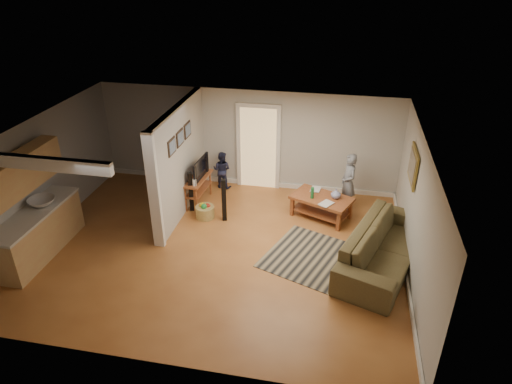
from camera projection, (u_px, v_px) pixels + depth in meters
The scene contains 11 objects.
ground at pixel (217, 249), 9.37m from camera, with size 7.50×7.50×0.00m, color brown.
room_shell at pixel (169, 172), 9.23m from camera, with size 7.54×6.02×2.52m.
area_rug at pixel (328, 263), 8.95m from camera, with size 2.39×1.74×0.01m, color black.
sofa at pixel (382, 264), 8.91m from camera, with size 2.80×1.10×0.82m, color #423E21.
coffee_table at pixel (322, 202), 10.30m from camera, with size 1.51×1.22×0.78m.
tv_console at pixel (198, 180), 10.79m from camera, with size 0.48×1.10×0.92m.
speaker_left at pixel (224, 200), 10.14m from camera, with size 0.10×0.10×1.02m, color black.
speaker_right at pixel (191, 192), 10.53m from camera, with size 0.10×0.10×0.98m, color black.
toy_basket at pixel (205, 211), 10.40m from camera, with size 0.43×0.43×0.38m.
child at pixel (346, 208), 10.83m from camera, with size 0.51×0.33×1.39m, color slate.
toddler at pixel (223, 187), 11.81m from camera, with size 0.47×0.37×0.97m, color #202443.
Camera 1 is at (2.27, -7.41, 5.45)m, focal length 32.00 mm.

